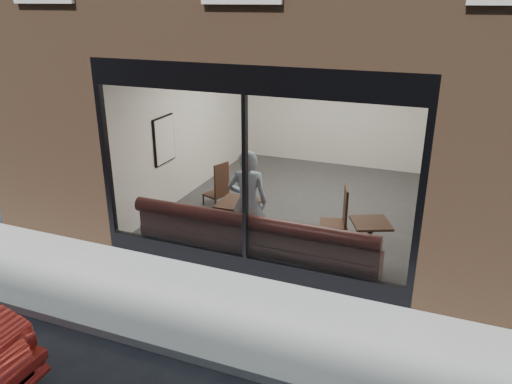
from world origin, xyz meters
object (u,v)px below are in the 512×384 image
at_px(person, 248,202).
at_px(cafe_chair_left, 216,194).
at_px(cafe_table_left, 239,203).
at_px(cafe_chair_right, 334,224).
at_px(banquette, 255,249).
at_px(cafe_table_right, 371,223).

distance_m(person, cafe_chair_left, 2.24).
height_order(cafe_table_left, cafe_chair_right, cafe_table_left).
distance_m(banquette, cafe_chair_right, 1.69).
relative_size(person, cafe_chair_right, 3.83).
height_order(person, cafe_chair_right, person).
relative_size(banquette, cafe_table_right, 6.99).
xyz_separation_m(cafe_table_left, cafe_chair_left, (-1.13, 1.37, -0.50)).
xyz_separation_m(banquette, cafe_table_left, (-0.53, 0.55, 0.52)).
distance_m(cafe_table_left, cafe_table_right, 2.25).
distance_m(banquette, cafe_table_right, 1.88).
height_order(cafe_chair_left, cafe_chair_right, cafe_chair_right).
xyz_separation_m(banquette, cafe_table_right, (1.72, 0.58, 0.52)).
bearing_deg(cafe_chair_right, cafe_table_left, 13.20).
relative_size(banquette, person, 2.23).
bearing_deg(cafe_chair_right, person, 25.79).
bearing_deg(cafe_chair_left, person, 150.42).
relative_size(banquette, cafe_chair_left, 10.21).
height_order(banquette, cafe_table_right, cafe_table_right).
relative_size(cafe_table_left, cafe_chair_right, 1.44).
relative_size(cafe_table_left, cafe_table_right, 1.17).
bearing_deg(cafe_chair_right, cafe_chair_left, -27.78).
height_order(banquette, cafe_table_left, cafe_table_left).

